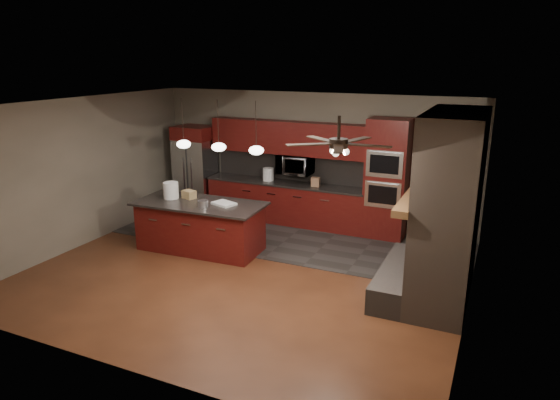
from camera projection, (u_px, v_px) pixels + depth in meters
The scene contains 22 objects.
ground at pixel (247, 272), 8.44m from camera, with size 7.00×7.00×0.00m, color brown.
ceiling at pixel (244, 105), 7.67m from camera, with size 7.00×6.00×0.02m, color white.
back_wall at pixel (312, 159), 10.68m from camera, with size 7.00×0.02×2.80m, color slate.
right_wall at pixel (476, 221), 6.66m from camera, with size 0.02×6.00×2.80m, color slate.
left_wall at pixel (83, 172), 9.45m from camera, with size 0.02×6.00×2.80m, color slate.
slate_tile_patch at pixel (289, 238), 10.02m from camera, with size 7.00×2.40×0.01m, color #2F2D2B.
fireplace_column at pixel (443, 215), 7.23m from camera, with size 1.30×2.10×2.80m.
back_cabinetry at pixel (287, 182), 10.78m from camera, with size 3.59×0.64×2.20m.
oven_tower at pixel (387, 179), 9.79m from camera, with size 0.80×0.63×2.38m.
microwave at pixel (295, 165), 10.60m from camera, with size 0.73×0.41×0.50m, color silver.
refrigerator at pixel (196, 169), 11.53m from camera, with size 0.85×0.75×2.00m.
kitchen_island at pixel (200, 226), 9.32m from camera, with size 2.46×1.20×0.92m.
white_bucket at pixel (171, 190), 9.43m from camera, with size 0.29×0.29×0.31m, color white.
paint_can at pixel (203, 204), 8.91m from camera, with size 0.18×0.18×0.12m, color silver.
paint_tray at pixel (224, 204), 9.06m from camera, with size 0.41×0.29×0.04m, color silver.
cardboard_box at pixel (189, 194), 9.45m from camera, with size 0.24×0.18×0.15m, color #997D4F.
counter_bucket at pixel (268, 174), 10.87m from camera, with size 0.24×0.24×0.27m, color white.
counter_box at pixel (316, 182), 10.39m from camera, with size 0.17×0.13×0.19m, color #9A6D4F.
pendant_left at pixel (184, 144), 9.17m from camera, with size 0.26×0.26×0.92m.
pendant_center at pixel (219, 147), 8.87m from camera, with size 0.26×0.26×0.92m.
pendant_right at pixel (256, 150), 8.57m from camera, with size 0.26×0.26×0.92m.
ceiling_fan at pixel (338, 143), 6.35m from camera, with size 1.27×1.33×0.41m.
Camera 1 is at (3.73, -6.84, 3.52)m, focal length 32.00 mm.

